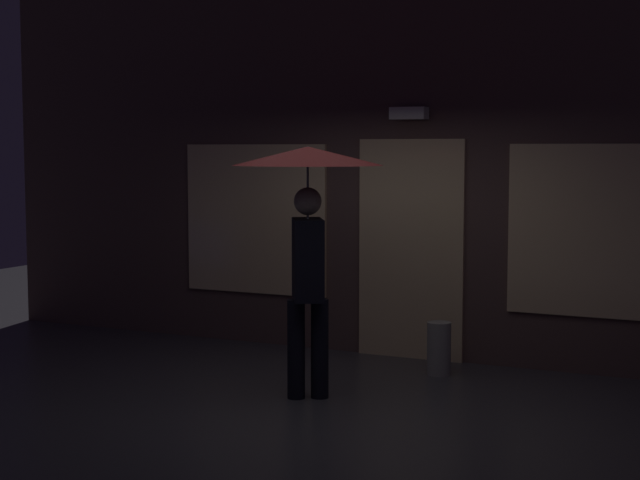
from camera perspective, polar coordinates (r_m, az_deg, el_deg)
The scene contains 4 objects.
ground_plane at distance 8.03m, azimuth -0.21°, elevation -9.85°, with size 18.00×18.00×0.00m, color #423F44.
building_facade at distance 9.92m, azimuth 5.70°, elevation 6.10°, with size 9.98×0.48×4.52m.
person_with_umbrella at distance 8.13m, azimuth -0.72°, elevation 2.44°, with size 1.26×1.26×2.12m.
sidewalk_bollard at distance 9.23m, azimuth 6.95°, elevation -6.30°, with size 0.22×0.22×0.50m, color #9E998E.
Camera 1 is at (3.36, -6.98, 2.11)m, focal length 54.90 mm.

